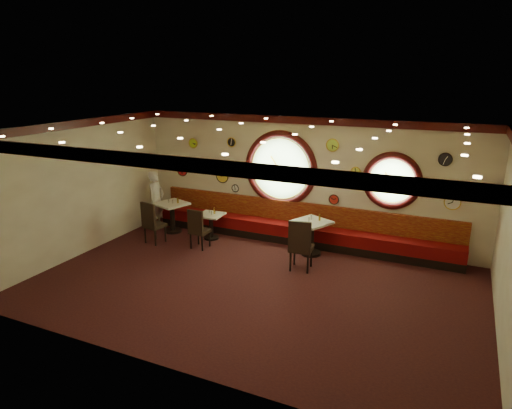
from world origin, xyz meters
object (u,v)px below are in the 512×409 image
at_px(chair_c, 300,242).
at_px(condiment_b_pepper, 211,213).
at_px(chair_a, 152,220).
at_px(chair_b, 198,226).
at_px(condiment_c_salt, 311,218).
at_px(condiment_a_salt, 169,201).
at_px(table_b, 211,223).
at_px(condiment_a_bottle, 178,200).
at_px(condiment_a_pepper, 172,202).
at_px(table_a, 172,214).
at_px(condiment_b_bottle, 214,211).
at_px(condiment_b_salt, 209,211).
at_px(condiment_c_pepper, 309,220).
at_px(condiment_c_bottle, 320,217).
at_px(waiter, 156,200).
at_px(table_c, 311,233).

height_order(chair_c, condiment_b_pepper, chair_c).
relative_size(chair_a, chair_b, 1.07).
relative_size(chair_c, condiment_c_salt, 6.86).
xyz_separation_m(chair_a, condiment_c_salt, (3.88, 1.10, 0.27)).
xyz_separation_m(chair_c, condiment_a_salt, (-4.14, 0.98, 0.20)).
distance_m(table_b, condiment_a_bottle, 1.18).
bearing_deg(condiment_a_pepper, condiment_a_salt, 172.99).
height_order(table_a, condiment_b_bottle, condiment_b_bottle).
distance_m(condiment_b_salt, condiment_c_pepper, 2.78).
relative_size(table_a, chair_a, 1.40).
bearing_deg(condiment_b_pepper, condiment_b_salt, 138.47).
relative_size(condiment_c_salt, condiment_c_pepper, 1.02).
xyz_separation_m(condiment_c_bottle, waiter, (-4.71, -0.03, -0.11)).
xyz_separation_m(chair_b, condiment_a_bottle, (-1.15, 0.86, 0.31)).
relative_size(table_a, table_b, 1.40).
height_order(condiment_c_pepper, condiment_b_bottle, condiment_c_pepper).
xyz_separation_m(table_b, condiment_b_pepper, (0.05, -0.05, 0.30)).
bearing_deg(condiment_b_pepper, table_a, 176.41).
distance_m(table_b, condiment_c_pepper, 2.73).
height_order(condiment_a_pepper, condiment_b_pepper, condiment_a_pepper).
bearing_deg(condiment_b_salt, condiment_a_pepper, -176.70).
bearing_deg(chair_b, condiment_c_pepper, 17.59).
bearing_deg(chair_c, condiment_b_bottle, 152.56).
distance_m(table_c, condiment_b_salt, 2.83).
bearing_deg(table_a, table_b, -1.59).
relative_size(chair_b, condiment_a_pepper, 6.36).
xyz_separation_m(condiment_a_pepper, waiter, (-0.64, 0.13, -0.06)).
relative_size(chair_a, chair_c, 0.93).
xyz_separation_m(table_c, condiment_b_pepper, (-2.68, -0.11, 0.19)).
bearing_deg(condiment_a_salt, condiment_c_bottle, 2.06).
distance_m(table_b, condiment_a_pepper, 1.28).
height_order(table_a, chair_c, chair_c).
relative_size(table_a, condiment_c_salt, 8.95).
xyz_separation_m(table_a, condiment_c_bottle, (4.12, 0.15, 0.40)).
relative_size(chair_b, chair_c, 0.87).
height_order(condiment_b_salt, condiment_a_bottle, condiment_a_bottle).
relative_size(chair_c, condiment_a_bottle, 5.13).
height_order(condiment_a_salt, condiment_a_pepper, condiment_a_pepper).
height_order(table_a, condiment_c_pepper, condiment_c_pepper).
bearing_deg(table_c, chair_c, -85.74).
relative_size(condiment_a_pepper, condiment_b_bottle, 0.59).
distance_m(chair_a, chair_c, 4.00).
xyz_separation_m(chair_b, condiment_c_bottle, (2.82, 0.94, 0.34)).
relative_size(table_b, chair_c, 0.93).
relative_size(condiment_b_salt, waiter, 0.06).
distance_m(table_c, condiment_a_pepper, 3.94).
height_order(table_a, table_c, table_c).
distance_m(table_b, condiment_c_salt, 2.73).
bearing_deg(waiter, table_c, -95.61).
bearing_deg(table_a, condiment_b_pepper, -3.59).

